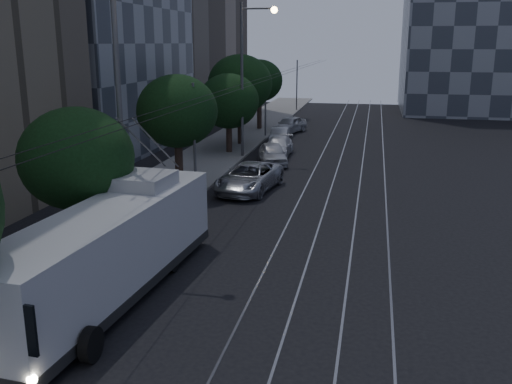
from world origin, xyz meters
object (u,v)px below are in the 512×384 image
object	(u,v)px
streetlamp_far	(248,67)
car_white_c	(279,136)
trolleybus	(111,250)
streetlamp_near	(129,92)
car_white_b	(278,147)
car_white_a	(273,154)
pickup_silver	(249,178)
car_white_d	(289,125)

from	to	relation	value
streetlamp_far	car_white_c	bearing A→B (deg)	78.66
car_white_c	streetlamp_far	size ratio (longest dim) A/B	0.36
trolleybus	streetlamp_near	xyz separation A→B (m)	(-0.68, 3.56, 4.68)
car_white_b	car_white_a	bearing A→B (deg)	-87.28
pickup_silver	car_white_d	xyz separation A→B (m)	(-0.91, 21.32, -0.01)
streetlamp_near	car_white_c	bearing A→B (deg)	87.26
pickup_silver	streetlamp_near	distance (m)	12.11
car_white_c	pickup_silver	bearing A→B (deg)	-90.93
pickup_silver	streetlamp_near	bearing A→B (deg)	-92.87
pickup_silver	car_white_b	world-z (taller)	pickup_silver
streetlamp_far	car_white_d	bearing A→B (deg)	84.53
trolleybus	car_white_b	xyz separation A→B (m)	(1.27, 24.41, -0.94)
car_white_c	streetlamp_far	world-z (taller)	streetlamp_far
trolleybus	car_white_b	size ratio (longest dim) A/B	2.54
car_white_a	car_white_d	world-z (taller)	car_white_d
trolleybus	pickup_silver	bearing A→B (deg)	88.30
car_white_b	car_white_d	xyz separation A→B (m)	(-0.78, 11.04, 0.08)
car_white_b	streetlamp_far	size ratio (longest dim) A/B	0.43
car_white_b	car_white_c	xyz separation A→B (m)	(-0.71, 5.01, -0.03)
pickup_silver	car_white_d	bearing A→B (deg)	100.71
car_white_d	streetlamp_near	distance (m)	32.39
car_white_a	streetlamp_far	bearing A→B (deg)	124.27
trolleybus	car_white_d	size ratio (longest dim) A/B	2.66
pickup_silver	car_white_c	size ratio (longest dim) A/B	1.43
car_white_a	streetlamp_near	size ratio (longest dim) A/B	0.40
pickup_silver	car_white_d	distance (m)	21.34
streetlamp_far	trolleybus	bearing A→B (deg)	-88.33
car_white_b	trolleybus	bearing A→B (deg)	-92.94
car_white_b	streetlamp_far	xyz separation A→B (m)	(-1.94, -1.15, 5.69)
car_white_c	streetlamp_far	xyz separation A→B (m)	(-1.23, -6.16, 5.72)
pickup_silver	streetlamp_near	xyz separation A→B (m)	(-2.08, -10.57, 5.52)
trolleybus	streetlamp_far	distance (m)	23.75
pickup_silver	car_white_a	distance (m)	7.42
pickup_silver	car_white_a	world-z (taller)	pickup_silver
pickup_silver	car_white_b	distance (m)	10.28
car_white_d	streetlamp_near	world-z (taller)	streetlamp_near
streetlamp_near	pickup_silver	bearing A→B (deg)	78.87
car_white_c	car_white_d	distance (m)	6.03
pickup_silver	trolleybus	bearing A→B (deg)	-87.39
car_white_d	streetlamp_near	size ratio (longest dim) A/B	0.42
car_white_a	streetlamp_far	xyz separation A→B (m)	(-2.08, 1.71, 5.64)
pickup_silver	car_white_c	bearing A→B (deg)	101.42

